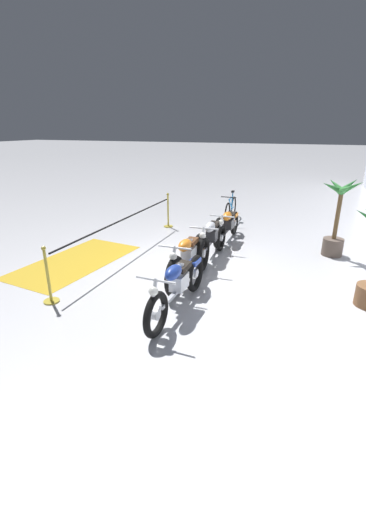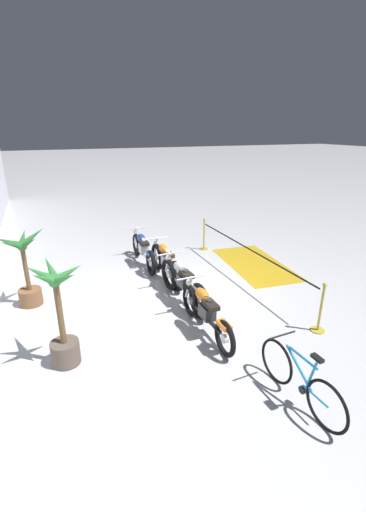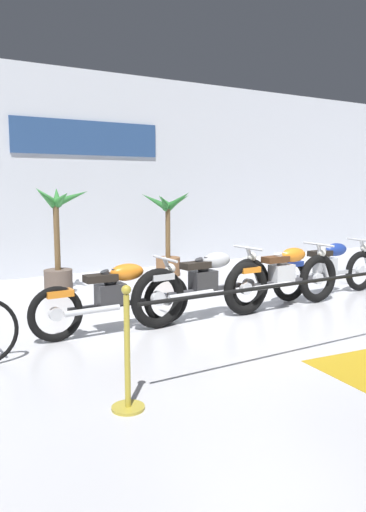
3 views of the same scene
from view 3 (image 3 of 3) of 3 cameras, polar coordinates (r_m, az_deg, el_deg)
The scene contains 9 objects.
ground_plane at distance 6.95m, azimuth 9.25°, elevation -7.47°, with size 120.00×120.00×0.00m, color silver.
back_wall at distance 11.10m, azimuth -8.08°, elevation 9.29°, with size 28.00×0.29×4.20m.
motorcycle_orange_0 at distance 6.36m, azimuth -7.75°, elevation -4.59°, with size 2.18×0.62×0.91m.
motorcycle_silver_1 at distance 6.92m, azimuth 2.71°, elevation -3.34°, with size 2.36×0.62×0.97m.
motorcycle_orange_2 at distance 7.69m, azimuth 11.51°, elevation -2.41°, with size 2.23×0.62×0.96m.
motorcycle_blue_3 at distance 8.74m, azimuth 16.22°, elevation -1.38°, with size 2.34×0.62×0.93m.
potted_palm_left_of_row at distance 10.25m, azimuth -1.74°, elevation 2.10°, with size 0.99×1.07×1.81m.
potted_palm_right_of_row at distance 8.76m, azimuth -14.10°, elevation 1.09°, with size 1.10×0.89×1.90m.
stanchion_far_left at distance 4.93m, azimuth 9.81°, elevation -6.02°, with size 5.29×0.28×1.05m.
Camera 3 is at (-4.36, -5.08, 1.85)m, focal length 35.00 mm.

